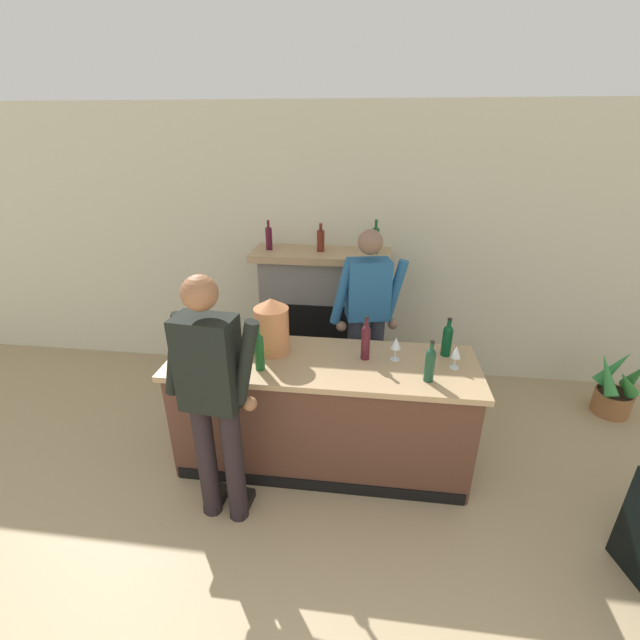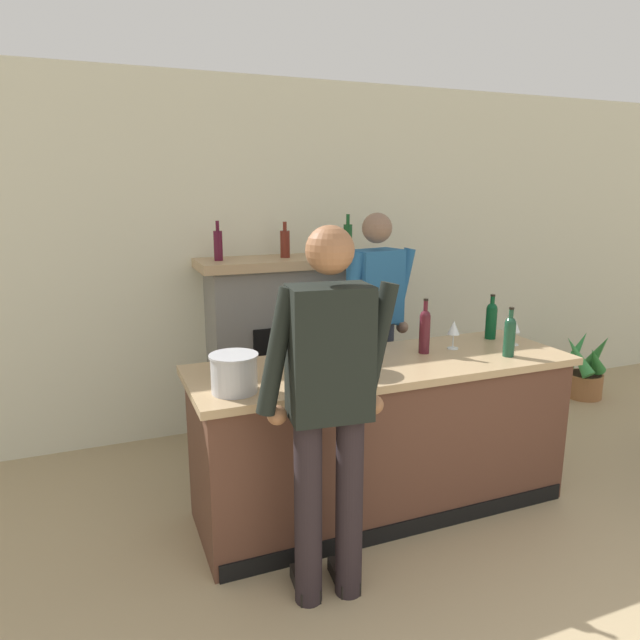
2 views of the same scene
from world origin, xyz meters
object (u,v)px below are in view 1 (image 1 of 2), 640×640
Objects in this scene: ice_bucket_steel at (191,352)px; wine_glass_back_row at (456,353)px; potted_plant_corner at (616,390)px; wine_bottle_rose_blush at (259,350)px; person_customer at (213,396)px; person_bartender at (367,318)px; wine_bottle_burgundy_dark at (430,363)px; copper_dispenser at (272,325)px; wine_bottle_port_short at (447,339)px; wine_bottle_merlot_tall at (366,341)px; wine_glass_front_right at (396,344)px; fireplace_stone at (321,316)px.

ice_bucket_steel is 1.41× the size of wine_glass_back_row.
wine_bottle_rose_blush is at bearing -159.46° from potted_plant_corner.
person_bartender is at bearing 55.44° from person_customer.
potted_plant_corner is 2.09× the size of wine_bottle_burgundy_dark.
copper_dispenser is at bearing 166.52° from wine_bottle_burgundy_dark.
copper_dispenser is 1.44× the size of wine_bottle_port_short.
person_bartender is 0.95m from copper_dispenser.
person_customer is at bearing -54.17° from ice_bucket_steel.
person_bartender reaches higher than wine_bottle_merlot_tall.
wine_bottle_port_short is at bearing 17.42° from wine_glass_front_right.
wine_bottle_burgundy_dark is at bearing -58.30° from fireplace_stone.
wine_bottle_burgundy_dark is at bearing -13.48° from copper_dispenser.
wine_bottle_merlot_tall is 1.88× the size of wine_glass_front_right.
ice_bucket_steel is at bearing -144.48° from person_bartender.
wine_glass_front_right is at bearing -162.58° from wine_bottle_port_short.
person_customer reaches higher than potted_plant_corner.
wine_glass_front_right is at bearing -0.72° from copper_dispenser.
wine_bottle_port_short is at bearing 28.34° from person_customer.
wine_glass_back_row is at bearing 43.52° from wine_bottle_burgundy_dark.
ice_bucket_steel reaches higher than wine_glass_front_right.
person_customer is at bearing -112.72° from wine_bottle_rose_blush.
copper_dispenser reaches higher than wine_glass_front_right.
fireplace_stone is 1.38m from wine_bottle_merlot_tall.
fireplace_stone reaches higher than copper_dispenser.
copper_dispenser is (-3.07, -0.89, 0.90)m from potted_plant_corner.
fireplace_stone is 4.96× the size of wine_bottle_rose_blush.
person_bartender is 0.96m from wine_glass_back_row.
potted_plant_corner is at bearing 22.84° from wine_glass_front_right.
ice_bucket_steel is at bearing -170.10° from wine_glass_front_right.
person_bartender reaches higher than ice_bucket_steel.
fireplace_stone reaches higher than wine_glass_back_row.
wine_bottle_port_short is at bearing 4.73° from copper_dispenser.
potted_plant_corner is 0.35× the size of person_customer.
ice_bucket_steel is at bearing 125.83° from person_customer.
fireplace_stone is at bearing 62.71° from ice_bucket_steel.
potted_plant_corner is 3.41m from wine_bottle_rose_blush.
wine_bottle_rose_blush is at bearing -164.85° from wine_glass_front_right.
wine_glass_front_right is (1.47, 0.26, 0.03)m from ice_bucket_steel.
person_bartender reaches higher than wine_bottle_burgundy_dark.
ice_bucket_steel reaches higher than wine_glass_back_row.
copper_dispenser is at bearing 179.28° from wine_glass_front_right.
wine_glass_front_right is at bearing -60.17° from fireplace_stone.
wine_bottle_rose_blush is 1.15× the size of wine_bottle_port_short.
person_bartender is 5.05× the size of wine_bottle_rose_blush.
wine_glass_front_right is at bearing 3.46° from wine_bottle_merlot_tall.
wine_bottle_rose_blush is (-3.10, -1.16, 0.84)m from potted_plant_corner.
fireplace_stone is 9.54× the size of wine_glass_front_right.
wine_bottle_port_short is at bearing -45.53° from fireplace_stone.
potted_plant_corner is at bearing 17.79° from ice_bucket_steel.
ice_bucket_steel is at bearing -174.37° from wine_glass_back_row.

